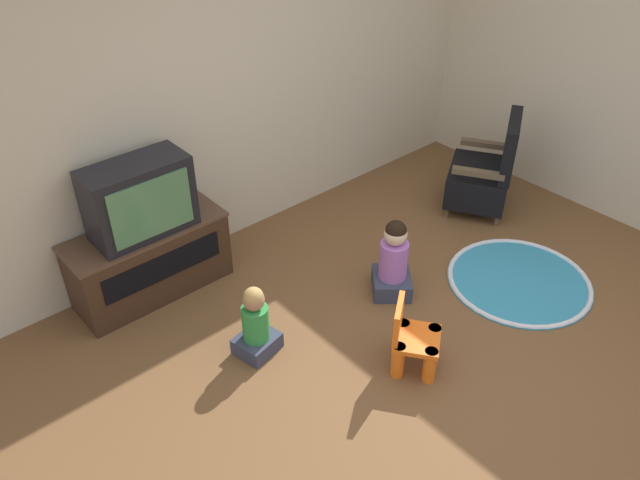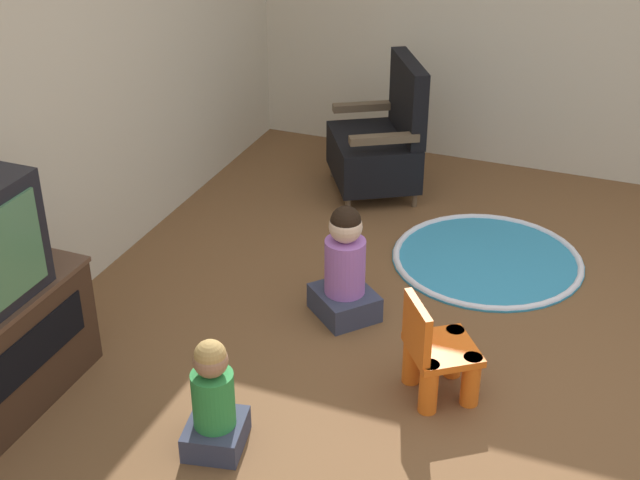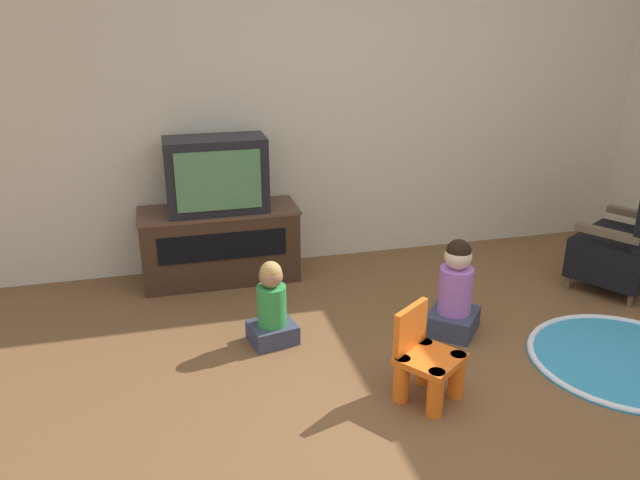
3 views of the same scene
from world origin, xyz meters
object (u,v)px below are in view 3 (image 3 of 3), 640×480
(tv_cabinet, at_px, (220,243))
(child_watching_left, at_px, (272,308))
(black_armchair, at_px, (627,245))
(child_watching_center, at_px, (455,293))
(yellow_kid_chair, at_px, (426,364))
(television, at_px, (216,175))

(tv_cabinet, relative_size, child_watching_left, 2.17)
(black_armchair, bearing_deg, child_watching_center, -19.77)
(black_armchair, bearing_deg, yellow_kid_chair, -5.99)
(tv_cabinet, height_order, television, television)
(tv_cabinet, distance_m, child_watching_center, 1.82)
(yellow_kid_chair, bearing_deg, child_watching_left, 95.61)
(tv_cabinet, bearing_deg, child_watching_center, -41.50)
(tv_cabinet, relative_size, yellow_kid_chair, 2.32)
(television, relative_size, yellow_kid_chair, 1.43)
(child_watching_left, bearing_deg, yellow_kid_chair, -60.14)
(child_watching_left, distance_m, child_watching_center, 1.17)
(child_watching_left, bearing_deg, child_watching_center, -19.66)
(television, bearing_deg, child_watching_left, -78.43)
(yellow_kid_chair, height_order, child_watching_left, child_watching_left)
(black_armchair, xyz_separation_m, child_watching_center, (-1.51, -0.30, -0.07))
(yellow_kid_chair, bearing_deg, television, 80.79)
(television, height_order, yellow_kid_chair, television)
(black_armchair, height_order, yellow_kid_chair, black_armchair)
(child_watching_center, bearing_deg, yellow_kid_chair, -175.86)
(child_watching_center, bearing_deg, television, 90.12)
(yellow_kid_chair, bearing_deg, tv_cabinet, 80.45)
(tv_cabinet, bearing_deg, yellow_kid_chair, -63.79)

